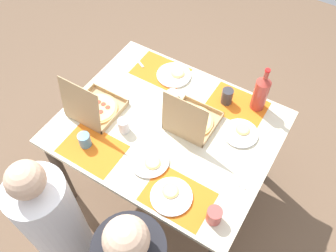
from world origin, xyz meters
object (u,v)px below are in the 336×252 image
plate_far_right (240,133)px  diner_right_seat (55,224)px  cup_clear_right (85,140)px  plate_far_left (174,75)px  pizza_box_center (191,121)px  cup_dark (214,215)px  cup_clear_left (227,96)px  soda_bottle (261,92)px  pizza_box_corner_left (94,108)px  plate_near_left (171,196)px  cup_red (124,126)px  plate_near_right (150,161)px  condiment_bowl (172,95)px

plate_far_right → diner_right_seat: (0.69, 0.96, -0.27)m
plate_far_right → cup_clear_right: size_ratio=2.39×
plate_far_left → pizza_box_center: bearing=134.7°
plate_far_left → cup_dark: bearing=132.2°
plate_far_right → cup_clear_left: 0.26m
plate_far_right → soda_bottle: bearing=-89.6°
pizza_box_corner_left → plate_far_right: pizza_box_corner_left is taller
plate_near_left → cup_red: (0.47, -0.22, 0.04)m
plate_far_right → plate_near_left: same height
plate_near_right → diner_right_seat: bearing=57.1°
pizza_box_center → plate_near_left: (-0.14, 0.46, -0.04)m
plate_far_left → cup_red: cup_red is taller
soda_bottle → cup_red: (0.60, 0.59, -0.09)m
plate_far_left → cup_red: bearing=87.6°
pizza_box_corner_left → cup_red: bearing=176.0°
plate_far_right → plate_near_right: (0.36, 0.45, 0.00)m
pizza_box_corner_left → cup_dark: size_ratio=3.40×
plate_near_left → cup_clear_left: 0.75m
plate_far_right → cup_clear_left: (0.18, -0.18, 0.04)m
cup_clear_left → cup_dark: 0.79m
cup_clear_left → condiment_bowl: (0.31, 0.14, -0.03)m
pizza_box_corner_left → plate_near_left: 0.74m
pizza_box_center → cup_dark: pizza_box_center is taller
cup_red → condiment_bowl: 0.39m
plate_far_right → plate_near_right: same height
condiment_bowl → plate_near_right: bearing=106.2°
plate_near_left → plate_near_right: (0.22, -0.12, 0.00)m
plate_far_right → plate_near_left: bearing=76.0°
soda_bottle → cup_dark: (-0.11, 0.81, -0.09)m
diner_right_seat → pizza_box_corner_left: bearing=-76.3°
pizza_box_center → plate_far_right: (-0.28, -0.10, -0.04)m
cup_clear_right → condiment_bowl: (-0.24, -0.58, -0.02)m
plate_near_right → cup_red: size_ratio=2.43×
cup_clear_right → diner_right_seat: diner_right_seat is taller
pizza_box_center → plate_near_right: (0.07, 0.35, -0.04)m
cup_dark → soda_bottle: bearing=-82.4°
plate_near_left → soda_bottle: soda_bottle is taller
plate_far_right → plate_near_right: bearing=51.4°
pizza_box_corner_left → plate_near_right: (-0.49, 0.12, -0.04)m
pizza_box_center → plate_far_left: bearing=-45.3°
pizza_box_center → cup_clear_left: size_ratio=2.88×
cup_dark → diner_right_seat: 0.94m
plate_near_left → condiment_bowl: size_ratio=2.75×
plate_far_left → cup_red: 0.55m
plate_far_left → condiment_bowl: (-0.09, 0.17, 0.01)m
soda_bottle → cup_clear_left: soda_bottle is taller
plate_near_right → diner_right_seat: 0.67m
pizza_box_center → cup_red: (0.32, 0.24, -0.00)m
pizza_box_center → plate_far_right: size_ratio=1.47×
plate_far_left → diner_right_seat: 1.20m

